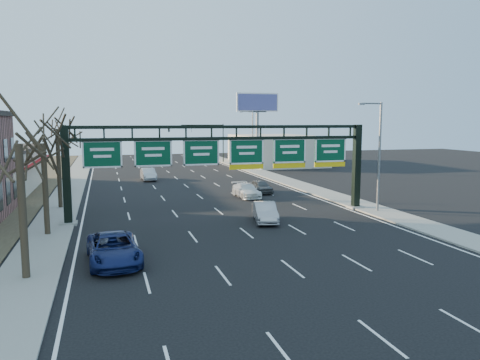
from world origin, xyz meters
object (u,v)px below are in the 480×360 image
object	(u,v)px
sign_gantry	(226,158)
car_blue_suv	(114,249)
car_silver_sedan	(265,212)
car_white_wagon	(246,190)

from	to	relation	value
sign_gantry	car_blue_suv	xyz separation A→B (m)	(-8.89, -10.46, -3.85)
sign_gantry	car_silver_sedan	xyz separation A→B (m)	(2.20, -3.00, -3.90)
car_blue_suv	car_silver_sedan	bearing A→B (deg)	30.00
car_silver_sedan	car_blue_suv	bearing A→B (deg)	-134.17
car_blue_suv	car_silver_sedan	size ratio (longest dim) A/B	1.27
sign_gantry	car_blue_suv	bearing A→B (deg)	-130.35
sign_gantry	car_white_wagon	bearing A→B (deg)	63.06
car_white_wagon	sign_gantry	bearing A→B (deg)	-120.05
car_blue_suv	car_white_wagon	bearing A→B (deg)	51.12
car_silver_sedan	car_white_wagon	size ratio (longest dim) A/B	0.95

